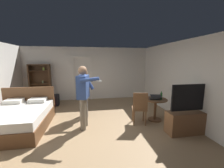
# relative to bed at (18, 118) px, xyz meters

# --- Properties ---
(ground_plane) EXTENTS (7.17, 7.17, 0.00)m
(ground_plane) POSITION_rel_bed_xyz_m (1.98, -0.46, -0.30)
(ground_plane) COLOR #997A56
(wall_back) EXTENTS (6.09, 0.12, 2.53)m
(wall_back) POSITION_rel_bed_xyz_m (1.98, 2.85, 0.96)
(wall_back) COLOR silver
(wall_back) RESTS_ON ground_plane
(wall_right) EXTENTS (0.12, 6.75, 2.53)m
(wall_right) POSITION_rel_bed_xyz_m (4.97, -0.46, 0.96)
(wall_right) COLOR silver
(wall_right) RESTS_ON ground_plane
(doorway_frame) EXTENTS (0.93, 0.08, 2.13)m
(doorway_frame) POSITION_rel_bed_xyz_m (1.71, 2.77, 0.92)
(doorway_frame) COLOR white
(doorway_frame) RESTS_ON ground_plane
(bed) EXTENTS (1.59, 1.99, 1.02)m
(bed) POSITION_rel_bed_xyz_m (0.00, 0.00, 0.00)
(bed) COLOR brown
(bed) RESTS_ON ground_plane
(bookshelf) EXTENTS (0.89, 0.32, 1.74)m
(bookshelf) POSITION_rel_bed_xyz_m (-0.14, 2.63, 0.64)
(bookshelf) COLOR #4C331E
(bookshelf) RESTS_ON ground_plane
(tv_flatscreen) EXTENTS (1.26, 0.40, 1.31)m
(tv_flatscreen) POSITION_rel_bed_xyz_m (4.61, -1.04, 0.08)
(tv_flatscreen) COLOR brown
(tv_flatscreen) RESTS_ON ground_plane
(side_table) EXTENTS (0.72, 0.72, 0.70)m
(side_table) POSITION_rel_bed_xyz_m (4.07, -0.12, 0.18)
(side_table) COLOR brown
(side_table) RESTS_ON ground_plane
(laptop) EXTENTS (0.39, 0.39, 0.15)m
(laptop) POSITION_rel_bed_xyz_m (4.03, -0.16, 0.45)
(laptop) COLOR black
(laptop) RESTS_ON side_table
(bottle_on_table) EXTENTS (0.06, 0.06, 0.26)m
(bottle_on_table) POSITION_rel_bed_xyz_m (4.21, -0.20, 0.51)
(bottle_on_table) COLOR #1E5125
(bottle_on_table) RESTS_ON side_table
(wooden_chair) EXTENTS (0.50, 0.50, 0.99)m
(wooden_chair) POSITION_rel_bed_xyz_m (3.46, -0.34, 0.24)
(wooden_chair) COLOR brown
(wooden_chair) RESTS_ON ground_plane
(person_blue_shirt) EXTENTS (0.65, 0.73, 1.75)m
(person_blue_shirt) POSITION_rel_bed_xyz_m (1.85, -0.29, 0.73)
(person_blue_shirt) COLOR gray
(person_blue_shirt) RESTS_ON ground_plane
(person_striped_shirt) EXTENTS (0.67, 0.55, 1.60)m
(person_striped_shirt) POSITION_rel_bed_xyz_m (1.87, 0.60, 0.61)
(person_striped_shirt) COLOR #333338
(person_striped_shirt) RESTS_ON ground_plane
(suitcase_dark) EXTENTS (0.61, 0.33, 0.47)m
(suitcase_dark) POSITION_rel_bed_xyz_m (0.42, 2.02, -0.07)
(suitcase_dark) COLOR black
(suitcase_dark) RESTS_ON ground_plane
(suitcase_small) EXTENTS (0.60, 0.45, 0.40)m
(suitcase_small) POSITION_rel_bed_xyz_m (0.33, 1.83, -0.10)
(suitcase_small) COLOR #4C1919
(suitcase_small) RESTS_ON ground_plane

